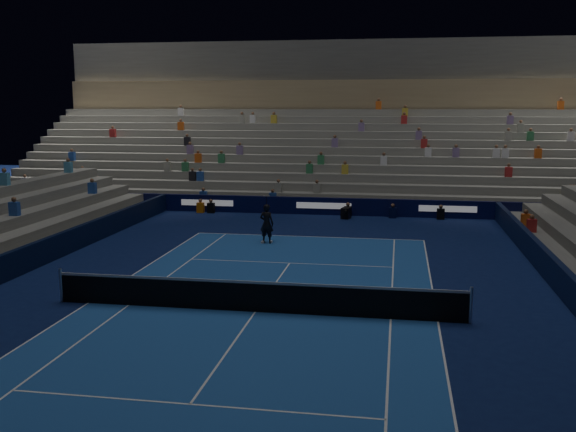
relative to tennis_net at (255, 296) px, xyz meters
The scene contains 7 objects.
ground 0.50m from the tennis_net, ahead, with size 90.00×90.00×0.00m, color #0B1746.
court_surface 0.50m from the tennis_net, ahead, with size 10.97×23.77×0.01m, color #1C4B9A.
sponsor_barrier_far 18.50m from the tennis_net, 90.00° to the left, with size 44.00×0.25×1.00m, color #080A32.
grandstand_main 28.05m from the tennis_net, 90.00° to the left, with size 44.00×15.20×11.20m.
tennis_net is the anchor object (origin of this frame).
tennis_player 10.27m from the tennis_net, 99.51° to the left, with size 0.67×0.44×1.83m, color black.
broadcast_camera 17.38m from the tennis_net, 85.48° to the left, with size 0.57×0.97×0.62m.
Camera 1 is at (4.23, -18.87, 6.26)m, focal length 40.80 mm.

